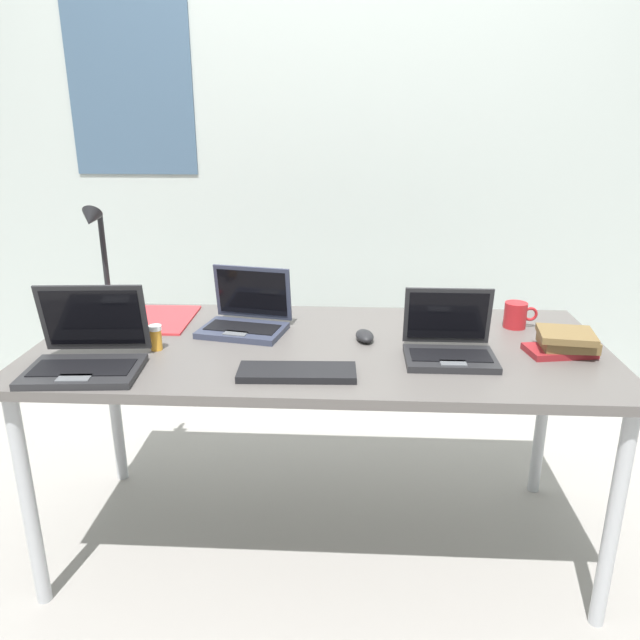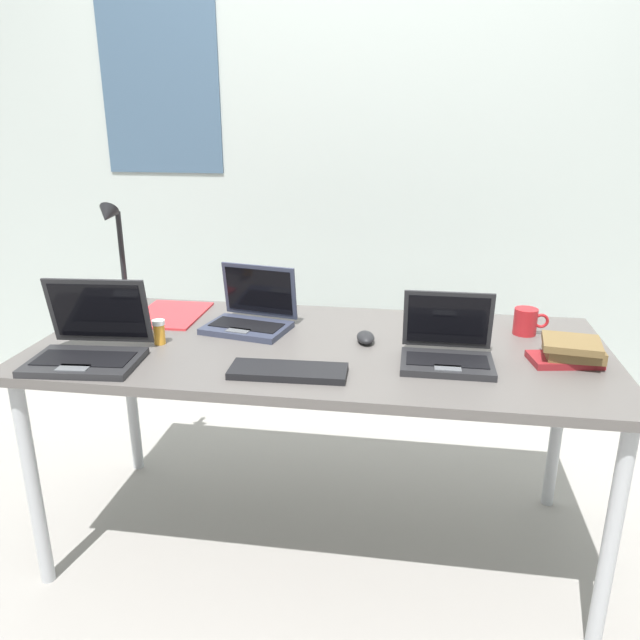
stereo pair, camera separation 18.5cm
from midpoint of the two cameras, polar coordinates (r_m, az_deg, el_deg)
The scene contains 14 objects.
ground_plane at distance 2.33m, azimuth 2.41°, elevation -19.55°, with size 12.00×12.00×0.00m, color gray.
wall_back at distance 2.93m, azimuth 5.29°, elevation 15.86°, with size 6.00×0.13×2.60m.
desk at distance 1.98m, azimuth 2.67°, elevation -3.80°, with size 1.80×0.80×0.74m.
desk_lamp at distance 2.37m, azimuth -16.14°, elevation 5.71°, with size 0.12×0.18×0.40m.
laptop_near_mouse at distance 2.09m, azimuth -3.95°, elevation 0.33°, with size 0.31×0.26×0.21m.
laptop_near_lamp at distance 1.91m, azimuth -18.07°, elevation -2.31°, with size 0.33×0.29×0.23m.
laptop_front_right at distance 1.85m, azimuth 14.52°, elevation -2.72°, with size 0.27×0.21×0.20m.
external_keyboard at distance 1.73m, azimuth 0.10°, elevation -4.83°, with size 0.33×0.12×0.02m, color black.
computer_mouse at distance 1.98m, azimuth 6.92°, elevation -1.66°, with size 0.06×0.10×0.03m, color black.
cell_phone at distance 2.19m, azimuth 14.72°, elevation -0.47°, with size 0.06×0.14×0.01m, color black.
pill_bottle at distance 1.99m, azimuth -12.14°, elevation -1.11°, with size 0.04×0.04×0.08m.
book_stack at distance 1.97m, azimuth 24.71°, elevation -2.71°, with size 0.21×0.17×0.07m.
paper_folder_near_lamp at distance 2.27m, azimuth -11.48°, elevation 0.47°, with size 0.23×0.31×0.01m, color red.
coffee_mug at distance 2.17m, azimuth 20.89°, elevation -0.16°, with size 0.11×0.08×0.09m.
Camera 2 is at (0.28, -1.81, 1.44)m, focal length 34.54 mm.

